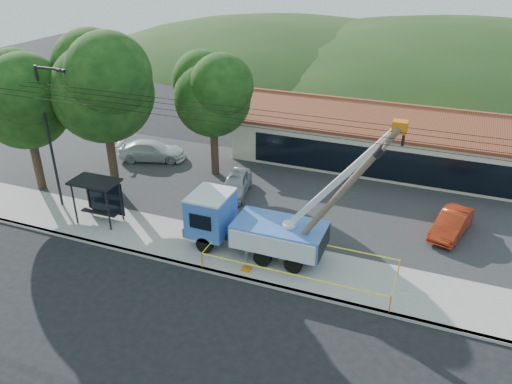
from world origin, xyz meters
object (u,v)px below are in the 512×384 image
at_px(utility_truck, 252,225).
at_px(car_red, 449,235).
at_px(bus_shelter, 98,190).
at_px(leaning_pole, 339,195).
at_px(car_silver, 236,195).
at_px(car_white, 153,161).

xyz_separation_m(utility_truck, car_red, (9.95, 5.85, -1.74)).
xyz_separation_m(utility_truck, bus_shelter, (-9.67, -0.23, 0.38)).
relative_size(leaning_pole, bus_shelter, 2.91).
height_order(car_silver, car_red, car_silver).
xyz_separation_m(utility_truck, leaning_pole, (4.56, -0.39, 2.85)).
bearing_deg(car_silver, bus_shelter, -145.47).
bearing_deg(utility_truck, bus_shelter, -178.63).
distance_m(bus_shelter, car_red, 20.66).
xyz_separation_m(leaning_pole, bus_shelter, (-14.23, 0.16, -2.47)).
bearing_deg(leaning_pole, car_white, 150.32).
bearing_deg(car_white, leaning_pole, -138.04).
relative_size(car_silver, car_red, 1.02).
relative_size(utility_truck, car_silver, 2.59).
height_order(bus_shelter, car_silver, bus_shelter).
bearing_deg(bus_shelter, car_white, 102.21).
relative_size(car_red, car_white, 0.80).
relative_size(utility_truck, car_red, 2.64).
xyz_separation_m(bus_shelter, car_silver, (6.08, 6.22, -2.12)).
distance_m(utility_truck, car_white, 15.04).
bearing_deg(bus_shelter, utility_truck, -0.11).
xyz_separation_m(leaning_pole, car_red, (5.40, 6.24, -4.59)).
relative_size(leaning_pole, car_white, 1.62).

